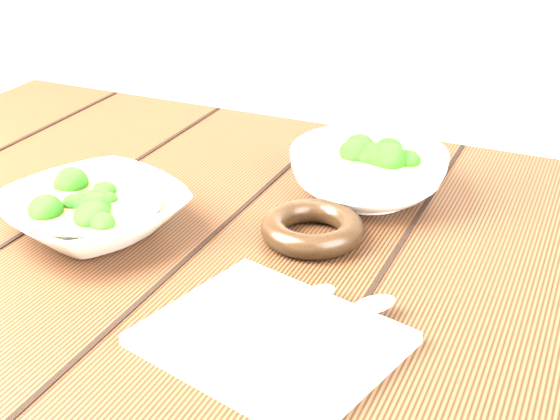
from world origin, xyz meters
name	(u,v)px	position (x,y,z in m)	size (l,w,h in m)	color
table	(228,331)	(0.00, 0.00, 0.63)	(1.20, 0.80, 0.75)	#3A1E10
soup_bowl_front	(94,211)	(-0.15, -0.04, 0.78)	(0.25, 0.25, 0.06)	silver
soup_bowl_back	(368,171)	(0.11, 0.18, 0.78)	(0.25, 0.25, 0.07)	silver
trivet	(312,228)	(0.09, 0.05, 0.76)	(0.12, 0.12, 0.03)	black
napkin	(271,339)	(0.13, -0.15, 0.76)	(0.21, 0.17, 0.01)	beige
spoon_left	(290,309)	(0.13, -0.11, 0.76)	(0.08, 0.17, 0.01)	#A39E90
spoon_right	(344,315)	(0.18, -0.10, 0.76)	(0.11, 0.15, 0.01)	#A39E90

